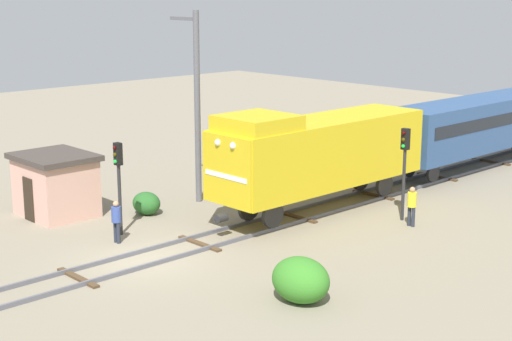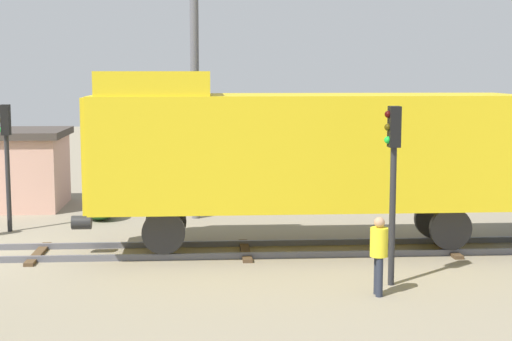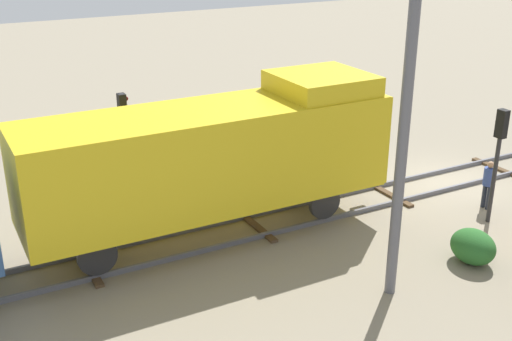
# 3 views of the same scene
# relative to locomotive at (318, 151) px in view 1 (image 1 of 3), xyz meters

# --- Properties ---
(ground_plane) EXTENTS (97.16, 97.16, 0.00)m
(ground_plane) POSITION_rel_locomotive_xyz_m (0.00, -9.45, -2.77)
(ground_plane) COLOR gray
(railway_track) EXTENTS (2.40, 64.78, 0.16)m
(railway_track) POSITION_rel_locomotive_xyz_m (0.00, -9.45, -2.70)
(railway_track) COLOR #595960
(railway_track) RESTS_ON ground
(locomotive) EXTENTS (2.90, 11.60, 4.60)m
(locomotive) POSITION_rel_locomotive_xyz_m (0.00, 0.00, 0.00)
(locomotive) COLOR gold
(locomotive) RESTS_ON railway_track
(passenger_car_leading) EXTENTS (2.84, 14.00, 3.66)m
(passenger_car_leading) POSITION_rel_locomotive_xyz_m (0.00, 13.34, -0.25)
(passenger_car_leading) COLOR #2D4C7A
(passenger_car_leading) RESTS_ON railway_track
(traffic_signal_near) EXTENTS (0.32, 0.34, 3.79)m
(traffic_signal_near) POSITION_rel_locomotive_xyz_m (-3.20, -8.25, -0.12)
(traffic_signal_near) COLOR #262628
(traffic_signal_near) RESTS_ON ground
(traffic_signal_mid) EXTENTS (0.32, 0.34, 4.00)m
(traffic_signal_mid) POSITION_rel_locomotive_xyz_m (3.40, 1.72, 0.02)
(traffic_signal_mid) COLOR #262628
(traffic_signal_mid) RESTS_ON ground
(worker_near_track) EXTENTS (0.38, 0.38, 1.70)m
(worker_near_track) POSITION_rel_locomotive_xyz_m (-2.40, -8.95, -1.78)
(worker_near_track) COLOR #262B38
(worker_near_track) RESTS_ON ground
(worker_by_signal) EXTENTS (0.38, 0.38, 1.70)m
(worker_by_signal) POSITION_rel_locomotive_xyz_m (4.20, 1.26, -1.78)
(worker_by_signal) COLOR #262B38
(worker_by_signal) RESTS_ON ground
(catenary_mast) EXTENTS (1.94, 0.28, 8.80)m
(catenary_mast) POSITION_rel_locomotive_xyz_m (-5.06, -2.69, 1.88)
(catenary_mast) COLOR #595960
(catenary_mast) RESTS_ON ground
(relay_hut) EXTENTS (3.50, 2.90, 2.74)m
(relay_hut) POSITION_rel_locomotive_xyz_m (-7.50, -8.70, -1.38)
(relay_hut) COLOR #D19E8C
(relay_hut) RESTS_ON ground
(bush_near) EXTENTS (1.38, 1.13, 1.00)m
(bush_near) POSITION_rel_locomotive_xyz_m (-4.89, -5.76, -2.27)
(bush_near) COLOR #275F26
(bush_near) RESTS_ON ground
(bush_mid) EXTENTS (2.01, 1.65, 1.46)m
(bush_mid) POSITION_rel_locomotive_xyz_m (6.62, -8.03, -2.04)
(bush_mid) COLOR #367F26
(bush_mid) RESTS_ON ground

